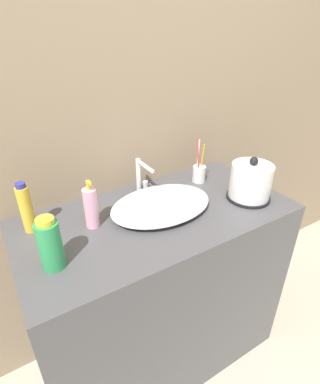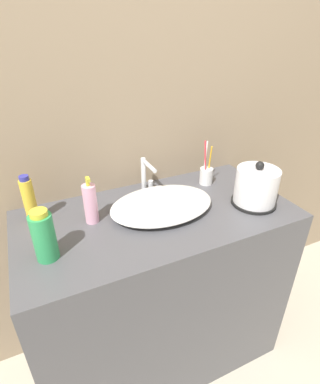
% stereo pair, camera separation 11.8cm
% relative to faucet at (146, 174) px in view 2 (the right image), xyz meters
% --- Properties ---
extents(wall_back, '(6.00, 0.04, 2.60)m').
position_rel_faucet_xyz_m(wall_back, '(-0.03, 0.11, 0.32)').
color(wall_back, gray).
rests_on(wall_back, ground_plane).
extents(vanity_counter, '(1.14, 0.57, 0.89)m').
position_rel_faucet_xyz_m(vanity_counter, '(-0.03, -0.20, -0.54)').
color(vanity_counter, '#4C4C51').
rests_on(vanity_counter, ground_plane).
extents(sink_basin, '(0.44, 0.31, 0.06)m').
position_rel_faucet_xyz_m(sink_basin, '(-0.01, -0.18, -0.06)').
color(sink_basin, white).
rests_on(sink_basin, vanity_counter).
extents(faucet, '(0.06, 0.14, 0.16)m').
position_rel_faucet_xyz_m(faucet, '(0.00, 0.00, 0.00)').
color(faucet, silver).
rests_on(faucet, vanity_counter).
extents(electric_kettle, '(0.19, 0.19, 0.20)m').
position_rel_faucet_xyz_m(electric_kettle, '(0.38, -0.30, -0.02)').
color(electric_kettle, black).
rests_on(electric_kettle, vanity_counter).
extents(toothbrush_cup, '(0.06, 0.06, 0.21)m').
position_rel_faucet_xyz_m(toothbrush_cup, '(0.29, -0.05, -0.05)').
color(toothbrush_cup, silver).
rests_on(toothbrush_cup, vanity_counter).
extents(lotion_bottle, '(0.05, 0.05, 0.20)m').
position_rel_faucet_xyz_m(lotion_bottle, '(-0.29, -0.14, -0.01)').
color(lotion_bottle, '#EAA8C6').
rests_on(lotion_bottle, vanity_counter).
extents(shampoo_bottle, '(0.05, 0.05, 0.20)m').
position_rel_faucet_xyz_m(shampoo_bottle, '(-0.50, -0.04, 0.00)').
color(shampoo_bottle, gold).
rests_on(shampoo_bottle, vanity_counter).
extents(mouthwash_bottle, '(0.07, 0.07, 0.18)m').
position_rel_faucet_xyz_m(mouthwash_bottle, '(-0.47, -0.28, -0.00)').
color(mouthwash_bottle, '#2D9956').
rests_on(mouthwash_bottle, vanity_counter).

